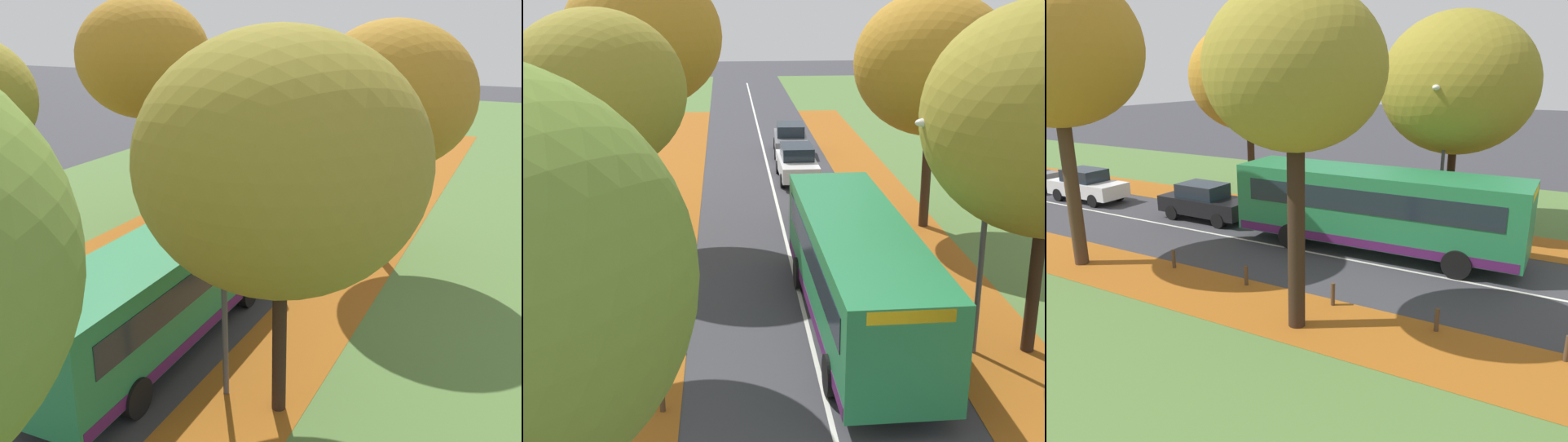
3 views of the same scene
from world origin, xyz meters
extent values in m
cube|color=#517538|center=(-9.20, 20.00, 0.00)|extent=(12.00, 90.00, 0.01)
cube|color=#9E5619|center=(-4.60, 14.00, 0.01)|extent=(2.80, 60.00, 0.00)
cube|color=#517538|center=(9.20, 20.00, 0.00)|extent=(12.00, 90.00, 0.01)
cube|color=#9E5619|center=(4.60, 14.00, 0.01)|extent=(2.80, 60.00, 0.00)
cube|color=silver|center=(0.00, 20.00, 0.00)|extent=(0.12, 80.00, 0.01)
cylinder|color=#422D1E|center=(-4.83, 17.30, 2.53)|extent=(0.46, 0.46, 5.06)
ellipsoid|color=#AD7A23|center=(-4.83, 17.30, 7.10)|extent=(5.43, 5.43, 4.89)
cylinder|color=black|center=(5.39, 7.33, 1.81)|extent=(0.33, 0.33, 3.63)
ellipsoid|color=olive|center=(5.39, 7.33, 5.91)|extent=(6.08, 6.08, 5.47)
cylinder|color=#382619|center=(5.37, 17.29, 1.98)|extent=(0.36, 0.36, 3.97)
ellipsoid|color=#AD7A23|center=(5.37, 17.29, 6.10)|extent=(5.69, 5.69, 5.12)
cylinder|color=#4C3823|center=(-3.53, 8.26, 0.34)|extent=(0.12, 0.12, 0.68)
cylinder|color=#4C3823|center=(-3.57, 11.24, 0.32)|extent=(0.12, 0.12, 0.64)
cylinder|color=#4C3823|center=(-3.59, 14.22, 0.32)|extent=(0.12, 0.12, 0.64)
cylinder|color=#47474C|center=(4.00, 7.35, 3.00)|extent=(0.14, 0.14, 6.00)
cylinder|color=#47474C|center=(3.20, 7.35, 5.90)|extent=(1.60, 0.10, 0.10)
ellipsoid|color=silver|center=(2.40, 7.35, 5.85)|extent=(0.44, 0.28, 0.20)
cube|color=#237A47|center=(1.28, 8.93, 1.73)|extent=(2.67, 10.44, 2.50)
cube|color=#19232D|center=(1.37, 3.79, 2.08)|extent=(2.30, 0.14, 1.30)
cube|color=#19232D|center=(1.28, 8.93, 2.13)|extent=(2.69, 9.19, 0.80)
cube|color=#4C1951|center=(1.28, 8.93, 0.66)|extent=(2.69, 10.23, 0.32)
cube|color=yellow|center=(1.37, 3.77, 2.80)|extent=(1.75, 0.11, 0.28)
cylinder|color=black|center=(2.52, 5.73, 0.48)|extent=(0.32, 0.96, 0.96)
cylinder|color=black|center=(0.15, 5.69, 0.48)|extent=(0.32, 0.96, 0.96)
cylinder|color=black|center=(2.42, 11.81, 0.48)|extent=(0.32, 0.96, 0.96)
cylinder|color=black|center=(0.05, 11.77, 0.48)|extent=(0.32, 0.96, 0.96)
cube|color=black|center=(1.51, 17.06, 0.67)|extent=(1.74, 4.22, 0.70)
cube|color=#19232D|center=(1.51, 17.21, 1.32)|extent=(1.46, 2.03, 0.60)
cylinder|color=black|center=(2.28, 15.76, 0.32)|extent=(0.23, 0.64, 0.64)
cylinder|color=black|center=(0.71, 15.77, 0.32)|extent=(0.23, 0.64, 0.64)
cylinder|color=black|center=(2.30, 18.36, 0.32)|extent=(0.23, 0.64, 0.64)
cylinder|color=black|center=(0.74, 18.37, 0.32)|extent=(0.23, 0.64, 0.64)
cube|color=silver|center=(1.23, 24.55, 0.67)|extent=(1.72, 4.21, 0.70)
cube|color=#19232D|center=(1.23, 24.70, 1.32)|extent=(1.46, 2.02, 0.60)
cylinder|color=black|center=(2.02, 23.25, 0.32)|extent=(0.22, 0.64, 0.64)
cylinder|color=black|center=(0.46, 23.24, 0.32)|extent=(0.22, 0.64, 0.64)
cylinder|color=black|center=(2.01, 25.85, 0.32)|extent=(0.22, 0.64, 0.64)
cylinder|color=black|center=(0.44, 25.84, 0.32)|extent=(0.22, 0.64, 0.64)
cube|color=slate|center=(1.40, 30.05, 0.67)|extent=(1.91, 4.28, 0.70)
cube|color=#19232D|center=(1.41, 30.20, 1.32)|extent=(1.54, 2.09, 0.60)
cylinder|color=black|center=(2.12, 28.71, 0.32)|extent=(0.25, 0.65, 0.64)
cylinder|color=black|center=(0.56, 28.79, 0.32)|extent=(0.25, 0.65, 0.64)
cylinder|color=black|center=(2.25, 31.31, 0.32)|extent=(0.25, 0.65, 0.64)
cylinder|color=black|center=(0.69, 31.39, 0.32)|extent=(0.25, 0.65, 0.64)
camera|label=1|loc=(10.06, -3.88, 8.80)|focal=42.00mm
camera|label=2|loc=(-2.07, -8.56, 8.83)|focal=50.00mm
camera|label=3|loc=(-15.38, 2.48, 6.42)|focal=35.00mm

